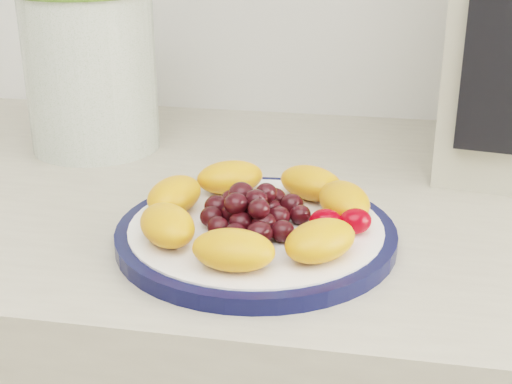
# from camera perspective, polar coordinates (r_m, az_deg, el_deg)

# --- Properties ---
(plate_rim) EXTENTS (0.26, 0.26, 0.01)m
(plate_rim) POSITION_cam_1_polar(r_m,az_deg,el_deg) (0.66, 0.00, -3.42)
(plate_rim) COLOR #0C1034
(plate_rim) RESTS_ON counter
(plate_face) EXTENTS (0.23, 0.23, 0.02)m
(plate_face) POSITION_cam_1_polar(r_m,az_deg,el_deg) (0.66, 0.00, -3.34)
(plate_face) COLOR white
(plate_face) RESTS_ON counter
(canister) EXTENTS (0.21, 0.21, 0.19)m
(canister) POSITION_cam_1_polar(r_m,az_deg,el_deg) (0.92, -13.04, 9.26)
(canister) COLOR #385920
(canister) RESTS_ON counter
(appliance_panel) EXTENTS (0.07, 0.03, 0.27)m
(appliance_panel) POSITION_cam_1_polar(r_m,az_deg,el_deg) (0.76, 19.04, 13.09)
(appliance_panel) COLOR black
(appliance_panel) RESTS_ON appliance_body
(fruit_plate) EXTENTS (0.22, 0.22, 0.04)m
(fruit_plate) POSITION_cam_1_polar(r_m,az_deg,el_deg) (0.65, 0.09, -1.39)
(fruit_plate) COLOR orange
(fruit_plate) RESTS_ON plate_face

